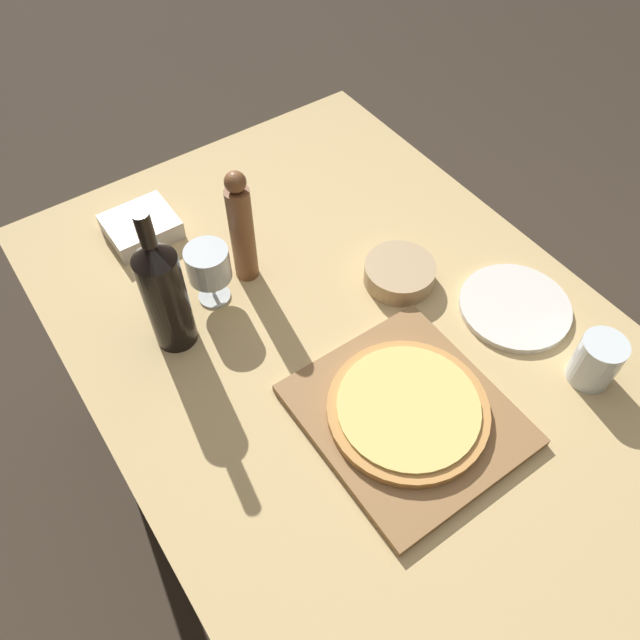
% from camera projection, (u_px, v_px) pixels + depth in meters
% --- Properties ---
extents(ground_plane, '(12.00, 12.00, 0.00)m').
position_uv_depth(ground_plane, '(347.00, 496.00, 1.79)').
color(ground_plane, '#382D23').
extents(dining_table, '(0.97, 1.44, 0.75)m').
position_uv_depth(dining_table, '(357.00, 371.00, 1.27)').
color(dining_table, tan).
rests_on(dining_table, ground_plane).
extents(cutting_board, '(0.33, 0.36, 0.02)m').
position_uv_depth(cutting_board, '(407.00, 415.00, 1.10)').
color(cutting_board, olive).
rests_on(cutting_board, dining_table).
extents(pizza, '(0.28, 0.28, 0.02)m').
position_uv_depth(pizza, '(408.00, 409.00, 1.08)').
color(pizza, '#C68947').
rests_on(pizza, cutting_board).
extents(wine_bottle, '(0.08, 0.08, 0.32)m').
position_uv_depth(wine_bottle, '(164.00, 293.00, 1.11)').
color(wine_bottle, black).
rests_on(wine_bottle, dining_table).
extents(pepper_mill, '(0.05, 0.05, 0.26)m').
position_uv_depth(pepper_mill, '(242.00, 229.00, 1.21)').
color(pepper_mill, brown).
rests_on(pepper_mill, dining_table).
extents(wine_glass, '(0.09, 0.09, 0.13)m').
position_uv_depth(wine_glass, '(208.00, 266.00, 1.20)').
color(wine_glass, silver).
rests_on(wine_glass, dining_table).
extents(small_bowl, '(0.15, 0.15, 0.04)m').
position_uv_depth(small_bowl, '(399.00, 273.00, 1.28)').
color(small_bowl, tan).
rests_on(small_bowl, dining_table).
extents(drinking_tumbler, '(0.08, 0.08, 0.10)m').
position_uv_depth(drinking_tumbler, '(597.00, 361.00, 1.12)').
color(drinking_tumbler, silver).
rests_on(drinking_tumbler, dining_table).
extents(dinner_plate, '(0.22, 0.22, 0.01)m').
position_uv_depth(dinner_plate, '(515.00, 307.00, 1.25)').
color(dinner_plate, silver).
rests_on(dinner_plate, dining_table).
extents(food_container, '(0.15, 0.13, 0.04)m').
position_uv_depth(food_container, '(141.00, 227.00, 1.36)').
color(food_container, '#BCB7AD').
rests_on(food_container, dining_table).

